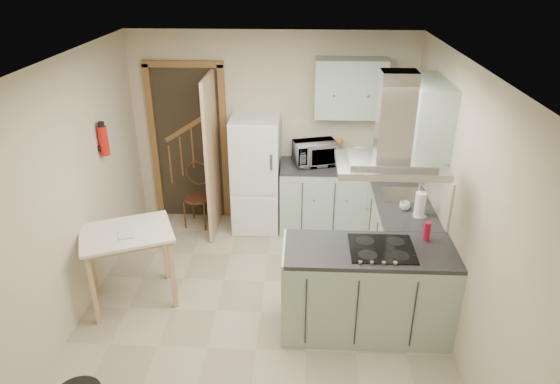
# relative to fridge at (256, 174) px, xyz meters

# --- Properties ---
(floor) EXTENTS (4.20, 4.20, 0.00)m
(floor) POSITION_rel_fridge_xyz_m (0.20, -1.80, -0.75)
(floor) COLOR tan
(floor) RESTS_ON ground
(ceiling) EXTENTS (4.20, 4.20, 0.00)m
(ceiling) POSITION_rel_fridge_xyz_m (0.20, -1.80, 1.75)
(ceiling) COLOR silver
(ceiling) RESTS_ON back_wall
(back_wall) EXTENTS (3.60, 0.00, 3.60)m
(back_wall) POSITION_rel_fridge_xyz_m (0.20, 0.30, 0.50)
(back_wall) COLOR #BFB394
(back_wall) RESTS_ON floor
(left_wall) EXTENTS (0.00, 4.20, 4.20)m
(left_wall) POSITION_rel_fridge_xyz_m (-1.60, -1.80, 0.50)
(left_wall) COLOR #BFB394
(left_wall) RESTS_ON floor
(right_wall) EXTENTS (0.00, 4.20, 4.20)m
(right_wall) POSITION_rel_fridge_xyz_m (2.00, -1.80, 0.50)
(right_wall) COLOR #BFB394
(right_wall) RESTS_ON floor
(doorway) EXTENTS (1.10, 0.12, 2.10)m
(doorway) POSITION_rel_fridge_xyz_m (-0.90, 0.27, 0.30)
(doorway) COLOR brown
(doorway) RESTS_ON floor
(fridge) EXTENTS (0.60, 0.60, 1.50)m
(fridge) POSITION_rel_fridge_xyz_m (0.00, 0.00, 0.00)
(fridge) COLOR white
(fridge) RESTS_ON floor
(counter_back) EXTENTS (1.08, 0.60, 0.90)m
(counter_back) POSITION_rel_fridge_xyz_m (0.86, 0.00, -0.30)
(counter_back) COLOR #9EB2A0
(counter_back) RESTS_ON floor
(counter_right) EXTENTS (0.60, 1.95, 0.90)m
(counter_right) POSITION_rel_fridge_xyz_m (1.70, -0.68, -0.30)
(counter_right) COLOR #9EB2A0
(counter_right) RESTS_ON floor
(splashback) EXTENTS (1.68, 0.02, 0.50)m
(splashback) POSITION_rel_fridge_xyz_m (1.16, 0.29, 0.40)
(splashback) COLOR beige
(splashback) RESTS_ON counter_back
(wall_cabinet_back) EXTENTS (0.85, 0.35, 0.70)m
(wall_cabinet_back) POSITION_rel_fridge_xyz_m (1.15, 0.12, 1.10)
(wall_cabinet_back) COLOR #9EB2A0
(wall_cabinet_back) RESTS_ON back_wall
(wall_cabinet_right) EXTENTS (0.35, 0.90, 0.70)m
(wall_cabinet_right) POSITION_rel_fridge_xyz_m (1.82, -0.95, 1.10)
(wall_cabinet_right) COLOR #9EB2A0
(wall_cabinet_right) RESTS_ON right_wall
(peninsula) EXTENTS (1.55, 0.65, 0.90)m
(peninsula) POSITION_rel_fridge_xyz_m (1.22, -1.98, -0.30)
(peninsula) COLOR #9EB2A0
(peninsula) RESTS_ON floor
(hob) EXTENTS (0.58, 0.50, 0.01)m
(hob) POSITION_rel_fridge_xyz_m (1.32, -1.98, 0.16)
(hob) COLOR black
(hob) RESTS_ON peninsula
(extractor_hood) EXTENTS (0.90, 0.55, 0.10)m
(extractor_hood) POSITION_rel_fridge_xyz_m (1.32, -1.98, 0.97)
(extractor_hood) COLOR silver
(extractor_hood) RESTS_ON ceiling
(sink) EXTENTS (0.45, 0.40, 0.01)m
(sink) POSITION_rel_fridge_xyz_m (1.70, -0.85, 0.16)
(sink) COLOR silver
(sink) RESTS_ON counter_right
(fire_extinguisher) EXTENTS (0.10, 0.10, 0.32)m
(fire_extinguisher) POSITION_rel_fridge_xyz_m (-1.54, -0.90, 0.75)
(fire_extinguisher) COLOR #B2140F
(fire_extinguisher) RESTS_ON left_wall
(drop_leaf_table) EXTENTS (1.07, 0.95, 0.82)m
(drop_leaf_table) POSITION_rel_fridge_xyz_m (-1.14, -1.65, -0.34)
(drop_leaf_table) COLOR tan
(drop_leaf_table) RESTS_ON floor
(bentwood_chair) EXTENTS (0.41, 0.41, 0.78)m
(bentwood_chair) POSITION_rel_fridge_xyz_m (-0.78, -0.01, -0.36)
(bentwood_chair) COLOR #492A18
(bentwood_chair) RESTS_ON floor
(microwave) EXTENTS (0.61, 0.49, 0.29)m
(microwave) POSITION_rel_fridge_xyz_m (0.75, 0.02, 0.30)
(microwave) COLOR black
(microwave) RESTS_ON counter_back
(kettle) EXTENTS (0.21, 0.21, 0.25)m
(kettle) POSITION_rel_fridge_xyz_m (1.30, 0.00, 0.27)
(kettle) COLOR white
(kettle) RESTS_ON counter_back
(cereal_box) EXTENTS (0.13, 0.20, 0.28)m
(cereal_box) POSITION_rel_fridge_xyz_m (1.04, 0.12, 0.29)
(cereal_box) COLOR gold
(cereal_box) RESTS_ON counter_back
(soap_bottle) EXTENTS (0.10, 0.10, 0.18)m
(soap_bottle) POSITION_rel_fridge_xyz_m (1.74, -0.31, 0.24)
(soap_bottle) COLOR silver
(soap_bottle) RESTS_ON counter_right
(paper_towel) EXTENTS (0.11, 0.11, 0.27)m
(paper_towel) POSITION_rel_fridge_xyz_m (1.78, -1.33, 0.29)
(paper_towel) COLOR white
(paper_towel) RESTS_ON counter_right
(cup) EXTENTS (0.11, 0.11, 0.08)m
(cup) POSITION_rel_fridge_xyz_m (1.66, -1.19, 0.19)
(cup) COLOR silver
(cup) RESTS_ON counter_right
(red_bottle) EXTENTS (0.07, 0.07, 0.18)m
(red_bottle) POSITION_rel_fridge_xyz_m (1.76, -1.79, 0.24)
(red_bottle) COLOR red
(red_bottle) RESTS_ON peninsula
(book) EXTENTS (0.20, 0.23, 0.09)m
(book) POSITION_rel_fridge_xyz_m (-1.19, -1.73, 0.12)
(book) COLOR #953136
(book) RESTS_ON drop_leaf_table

